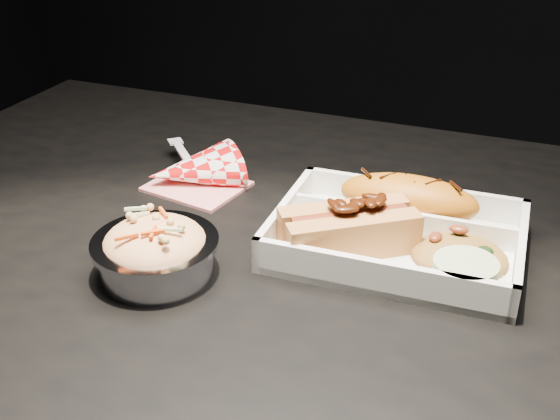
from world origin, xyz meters
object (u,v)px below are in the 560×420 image
object	(u,v)px
hotdog	(349,226)
napkin_fork	(193,171)
food_tray	(396,241)
dining_table	(314,327)
foil_coleslaw_cup	(155,249)
fried_pastry	(408,198)

from	to	relation	value
hotdog	napkin_fork	size ratio (longest dim) A/B	0.94
food_tray	hotdog	xyz separation A→B (m)	(-0.04, -0.03, 0.02)
dining_table	napkin_fork	size ratio (longest dim) A/B	7.84
foil_coleslaw_cup	dining_table	bearing A→B (deg)	33.61
food_tray	hotdog	distance (m)	0.06
dining_table	food_tray	size ratio (longest dim) A/B	4.71
food_tray	napkin_fork	bearing A→B (deg)	165.08
dining_table	foil_coleslaw_cup	size ratio (longest dim) A/B	9.74
hotdog	napkin_fork	distance (m)	0.24
dining_table	food_tray	distance (m)	0.13
hotdog	napkin_fork	world-z (taller)	napkin_fork
napkin_fork	hotdog	bearing A→B (deg)	25.26
foil_coleslaw_cup	napkin_fork	xyz separation A→B (m)	(-0.06, 0.20, -0.01)
food_tray	fried_pastry	size ratio (longest dim) A/B	1.68
food_tray	hotdog	size ratio (longest dim) A/B	1.77
food_tray	fried_pastry	distance (m)	0.06
food_tray	napkin_fork	xyz separation A→B (m)	(-0.27, 0.06, 0.01)
dining_table	hotdog	world-z (taller)	hotdog
foil_coleslaw_cup	fried_pastry	bearing A→B (deg)	42.34
hotdog	napkin_fork	xyz separation A→B (m)	(-0.23, 0.09, -0.02)
fried_pastry	napkin_fork	world-z (taller)	napkin_fork
fried_pastry	napkin_fork	size ratio (longest dim) A/B	0.99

